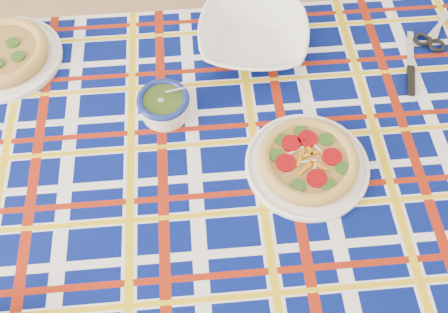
{
  "coord_description": "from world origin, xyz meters",
  "views": [
    {
      "loc": [
        0.52,
        -0.03,
        1.65
      ],
      "look_at": [
        0.57,
        0.54,
        0.74
      ],
      "focal_mm": 40.0,
      "sensor_mm": 36.0,
      "label": 1
    }
  ],
  "objects_px": {
    "main_focaccia_plate": "(308,160)",
    "pesto_bowl": "(164,104)",
    "serving_bowl": "(253,37)",
    "dining_table": "(225,175)"
  },
  "relations": [
    {
      "from": "main_focaccia_plate",
      "to": "pesto_bowl",
      "type": "bearing_deg",
      "value": 150.57
    },
    {
      "from": "pesto_bowl",
      "to": "serving_bowl",
      "type": "height_order",
      "value": "pesto_bowl"
    },
    {
      "from": "pesto_bowl",
      "to": "serving_bowl",
      "type": "distance_m",
      "value": 0.3
    },
    {
      "from": "main_focaccia_plate",
      "to": "serving_bowl",
      "type": "bearing_deg",
      "value": 101.99
    },
    {
      "from": "dining_table",
      "to": "main_focaccia_plate",
      "type": "bearing_deg",
      "value": -11.52
    },
    {
      "from": "dining_table",
      "to": "pesto_bowl",
      "type": "bearing_deg",
      "value": 133.36
    },
    {
      "from": "main_focaccia_plate",
      "to": "pesto_bowl",
      "type": "height_order",
      "value": "pesto_bowl"
    },
    {
      "from": "serving_bowl",
      "to": "dining_table",
      "type": "bearing_deg",
      "value": -106.45
    },
    {
      "from": "pesto_bowl",
      "to": "serving_bowl",
      "type": "bearing_deg",
      "value": 40.42
    },
    {
      "from": "serving_bowl",
      "to": "pesto_bowl",
      "type": "bearing_deg",
      "value": -139.58
    }
  ]
}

